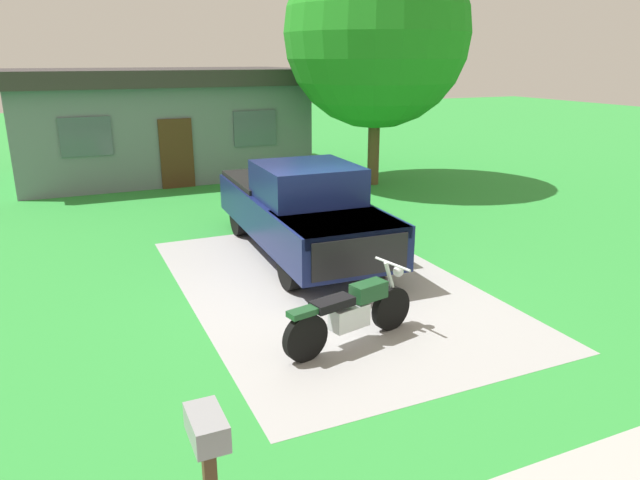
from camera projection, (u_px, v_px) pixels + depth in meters
ground_plane at (327, 287)px, 10.26m from camera, size 80.00×80.00×0.00m
driveway_pad at (327, 286)px, 10.26m from camera, size 4.75×7.49×0.01m
motorcycle at (352, 312)px, 8.09m from camera, size 2.18×0.85×1.09m
pickup_truck at (299, 207)px, 11.82m from camera, size 2.20×5.69×1.90m
mailbox at (208, 446)px, 4.51m from camera, size 0.26×0.48×1.26m
shade_tree at (377, 34)px, 17.25m from camera, size 5.54×5.54×7.30m
neighbor_house at (161, 121)px, 19.74m from camera, size 9.60×5.60×3.50m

